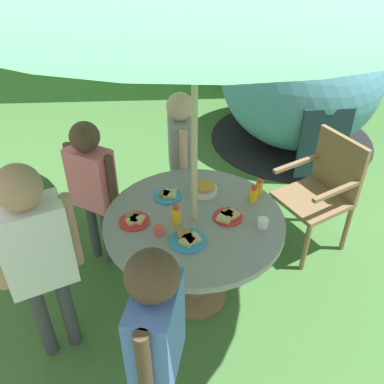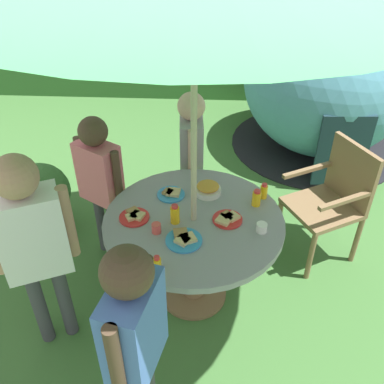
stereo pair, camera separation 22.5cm
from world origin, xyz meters
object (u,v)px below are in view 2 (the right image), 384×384
Objects in this scene: snack_bowl at (208,189)px; plate_front_edge at (171,194)px; garden_table at (194,236)px; plate_back_edge at (184,239)px; wooden_chair at (333,196)px; dome_tent at (326,78)px; plate_far_right at (134,216)px; plate_near_left at (227,218)px; child_in_grey_shirt at (191,146)px; child_in_pink_shirt at (99,173)px; cup_near at (262,228)px; juice_bottle_center_back at (157,265)px; juice_bottle_near_right at (256,198)px; child_in_blue_shirt at (134,329)px; juice_bottle_far_left at (264,191)px; potted_plant at (42,197)px; cup_far at (156,228)px; child_in_white_shirt at (32,234)px; juice_bottle_center_front at (175,214)px.

snack_bowl reaches higher than plate_front_edge.
plate_back_edge reaches higher than garden_table.
wooden_chair reaches higher than snack_bowl.
dome_tent is 2.77m from plate_far_right.
child_in_grey_shirt is at bearing 108.65° from plate_near_left.
child_in_pink_shirt is at bearing 161.96° from plate_front_edge.
plate_near_left is at bearing 155.42° from cup_near.
child_in_pink_shirt is at bearing 155.30° from cup_near.
plate_far_right is 1.01× the size of plate_near_left.
snack_bowl is 1.60× the size of juice_bottle_center_back.
garden_table is 0.60× the size of dome_tent.
plate_back_edge is 0.58m from juice_bottle_near_right.
plate_front_edge is at bearing 10.71° from child_in_blue_shirt.
plate_near_left is at bearing 37.90° from plate_back_edge.
child_in_grey_shirt is 6.34× the size of plate_far_right.
dome_tent reaches higher than plate_front_edge.
plate_back_edge is (-0.05, -0.20, 0.16)m from garden_table.
child_in_grey_shirt is at bearing 133.11° from juice_bottle_far_left.
cup_far reaches higher than potted_plant.
child_in_grey_shirt is 0.88× the size of child_in_white_shirt.
child_in_pink_shirt is 0.73m from juice_bottle_center_front.
potted_plant is 1.87m from cup_near.
potted_plant is 1.52m from plate_back_edge.
plate_front_edge is at bearing 149.81° from cup_near.
cup_near is (0.64, 0.83, -0.10)m from child_in_blue_shirt.
plate_far_right is (-0.33, 0.20, -0.00)m from plate_back_edge.
juice_bottle_center_front is at bearing 43.48° from cup_far.
plate_front_edge reaches higher than garden_table.
plate_near_left is at bearing 49.65° from juice_bottle_center_back.
cup_near is at bearing 13.13° from plate_back_edge.
potted_plant is 1.60m from juice_bottle_center_back.
child_in_grey_shirt is at bearing 84.65° from juice_bottle_center_back.
juice_bottle_far_left is 1.67× the size of cup_near.
child_in_white_shirt is 1.15m from plate_near_left.
child_in_pink_shirt is 19.12× the size of cup_far.
snack_bowl is 0.34m from juice_bottle_near_right.
juice_bottle_center_back reaches higher than plate_front_edge.
potted_plant is at bearing 160.19° from plate_front_edge.
snack_bowl is at bearing -0.77° from child_in_blue_shirt.
juice_bottle_far_left is (0.37, -0.03, 0.01)m from snack_bowl.
child_in_pink_shirt is at bearing 54.02° from child_in_white_shirt.
plate_far_right is at bearing 23.04° from child_in_blue_shirt.
garden_table is 8.66× the size of juice_bottle_center_front.
garden_table is at bearing -90.00° from wooden_chair.
cup_far is at bearing -150.25° from juice_bottle_far_left.
dome_tent is (1.25, 2.23, 0.22)m from garden_table.
wooden_chair is 1.31m from plate_back_edge.
dome_tent is at bearing 59.20° from snack_bowl.
snack_bowl is at bearing -102.27° from wooden_chair.
child_in_blue_shirt is at bearing -119.68° from juice_bottle_near_right.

